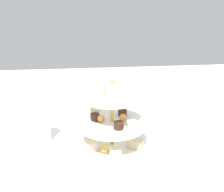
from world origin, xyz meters
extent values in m
plane|color=white|center=(0.00, 0.00, 0.00)|extent=(2.40, 2.40, 0.00)
cylinder|color=white|center=(0.00, 0.00, 0.01)|extent=(0.28, 0.28, 0.01)
cylinder|color=white|center=(0.00, 0.00, 0.09)|extent=(0.23, 0.23, 0.01)
cylinder|color=white|center=(0.00, 0.00, 0.18)|extent=(0.18, 0.18, 0.01)
cylinder|color=gold|center=(0.00, 0.00, 0.11)|extent=(0.01, 0.01, 0.23)
sphere|color=gold|center=(0.00, 0.00, 0.23)|extent=(0.02, 0.02, 0.02)
cube|color=beige|center=(0.02, -0.08, 0.03)|extent=(0.05, 0.06, 0.03)
cube|color=beige|center=(0.08, 0.00, 0.03)|extent=(0.05, 0.04, 0.03)
cube|color=beige|center=(0.03, 0.08, 0.03)|extent=(0.06, 0.06, 0.03)
cube|color=beige|center=(-0.06, 0.05, 0.03)|extent=(0.06, 0.06, 0.03)
cube|color=beige|center=(-0.07, -0.05, 0.03)|extent=(0.06, 0.05, 0.03)
cylinder|color=#E5C660|center=(0.03, -0.02, 0.02)|extent=(0.04, 0.04, 0.01)
cylinder|color=#381E14|center=(-0.02, -0.05, 0.11)|extent=(0.03, 0.03, 0.02)
cylinder|color=#381E14|center=(0.05, 0.01, 0.11)|extent=(0.03, 0.03, 0.02)
cylinder|color=#381E14|center=(-0.04, 0.04, 0.11)|extent=(0.03, 0.03, 0.02)
cube|color=beige|center=(0.06, 0.05, 0.11)|extent=(0.03, 0.03, 0.02)
cube|color=beige|center=(-0.06, -0.05, 0.11)|extent=(0.03, 0.03, 0.02)
sphere|color=gold|center=(0.00, 0.04, 0.11)|extent=(0.02, 0.02, 0.02)
sphere|color=gold|center=(0.00, -0.04, 0.11)|extent=(0.02, 0.02, 0.02)
cylinder|color=beige|center=(-0.03, -0.03, 0.19)|extent=(0.03, 0.03, 0.02)
cylinder|color=beige|center=(0.03, 0.03, 0.19)|extent=(0.03, 0.03, 0.02)
cylinder|color=white|center=(0.01, 0.01, 0.21)|extent=(0.04, 0.04, 0.04)
cube|color=silver|center=(-0.04, -0.03, 0.19)|extent=(0.09, 0.05, 0.00)
cube|color=silver|center=(0.04, -0.03, 0.19)|extent=(0.09, 0.04, 0.00)
cylinder|color=silver|center=(-0.07, -0.24, 0.06)|extent=(0.07, 0.07, 0.11)
cylinder|color=silver|center=(0.21, 0.14, 0.04)|extent=(0.06, 0.06, 0.08)
cylinder|color=gold|center=(0.26, 0.01, 0.05)|extent=(0.06, 0.06, 0.01)
cube|color=silver|center=(-0.30, 0.03, 0.00)|extent=(0.04, 0.17, 0.00)
camera|label=1|loc=(0.71, -0.09, 0.44)|focal=38.67mm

